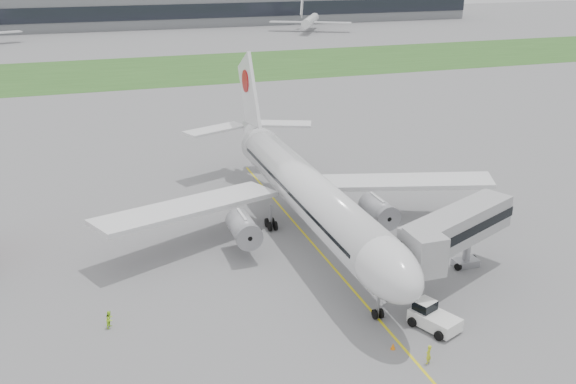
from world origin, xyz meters
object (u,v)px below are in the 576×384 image
object	(u,v)px
ground_crew_near	(429,354)
pushback_tug	(432,316)
airliner	(303,187)
jet_bridge	(453,231)

from	to	relation	value
ground_crew_near	pushback_tug	bearing A→B (deg)	-155.48
airliner	jet_bridge	world-z (taller)	airliner
pushback_tug	jet_bridge	bearing A→B (deg)	26.19
pushback_tug	ground_crew_near	bearing A→B (deg)	-145.84
jet_bridge	ground_crew_near	distance (m)	15.04
jet_bridge	airliner	bearing A→B (deg)	96.34
pushback_tug	ground_crew_near	distance (m)	5.55
ground_crew_near	jet_bridge	bearing A→B (deg)	-160.36
airliner	pushback_tug	bearing A→B (deg)	-80.24
pushback_tug	ground_crew_near	xyz separation A→B (m)	(-3.04, -4.64, -0.17)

